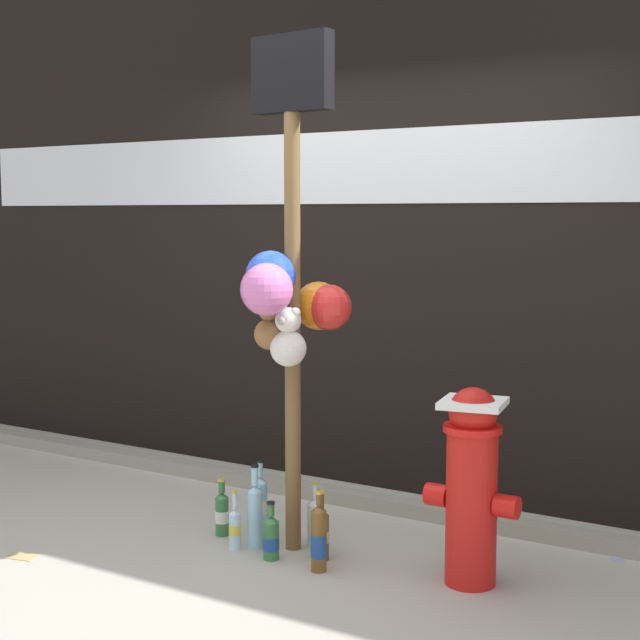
{
  "coord_description": "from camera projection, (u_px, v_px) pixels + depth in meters",
  "views": [
    {
      "loc": [
        2.61,
        -3.56,
        1.65
      ],
      "look_at": [
        0.25,
        0.29,
        1.15
      ],
      "focal_mm": 53.87,
      "sensor_mm": 36.0,
      "label": 1
    }
  ],
  "objects": [
    {
      "name": "litter_2",
      "position": [
        468.0,
        548.0,
        4.74
      ],
      "size": [
        0.14,
        0.14,
        0.01
      ],
      "primitive_type": "cube",
      "rotation": [
        0.0,
        0.0,
        2.19
      ],
      "color": "tan",
      "rests_on": "ground_plane"
    },
    {
      "name": "litter_1",
      "position": [
        22.0,
        556.0,
        4.63
      ],
      "size": [
        0.17,
        0.13,
        0.01
      ],
      "primitive_type": "cube",
      "rotation": [
        0.0,
        0.0,
        0.25
      ],
      "color": "tan",
      "rests_on": "ground_plane"
    },
    {
      "name": "curb_strip",
      "position": [
        353.0,
        498.0,
        5.44
      ],
      "size": [
        8.0,
        0.12,
        0.08
      ],
      "primitive_type": "cube",
      "color": "gray",
      "rests_on": "ground_plane"
    },
    {
      "name": "memorial_post",
      "position": [
        291.0,
        274.0,
        4.58
      ],
      "size": [
        0.46,
        0.61,
        2.48
      ],
      "color": "brown",
      "rests_on": "ground_plane"
    },
    {
      "name": "bottle_0",
      "position": [
        235.0,
        528.0,
        4.72
      ],
      "size": [
        0.06,
        0.06,
        0.3
      ],
      "color": "#B2DBEA",
      "rests_on": "ground_plane"
    },
    {
      "name": "bottle_3",
      "position": [
        261.0,
        504.0,
        4.96
      ],
      "size": [
        0.07,
        0.07,
        0.39
      ],
      "color": "#93CCE0",
      "rests_on": "ground_plane"
    },
    {
      "name": "bottle_2",
      "position": [
        271.0,
        537.0,
        4.58
      ],
      "size": [
        0.08,
        0.08,
        0.28
      ],
      "color": "#337038",
      "rests_on": "ground_plane"
    },
    {
      "name": "building_wall",
      "position": [
        395.0,
        166.0,
        5.65
      ],
      "size": [
        10.0,
        0.21,
        3.85
      ],
      "color": "black",
      "rests_on": "ground_plane"
    },
    {
      "name": "bottle_4",
      "position": [
        255.0,
        514.0,
        4.74
      ],
      "size": [
        0.08,
        0.08,
        0.42
      ],
      "color": "#93CCE0",
      "rests_on": "ground_plane"
    },
    {
      "name": "bottle_1",
      "position": [
        321.0,
        533.0,
        4.58
      ],
      "size": [
        0.08,
        0.08,
        0.34
      ],
      "color": "brown",
      "rests_on": "ground_plane"
    },
    {
      "name": "litter_0",
      "position": [
        616.0,
        556.0,
        4.64
      ],
      "size": [
        0.11,
        0.16,
        0.01
      ],
      "primitive_type": "cube",
      "rotation": [
        0.0,
        0.0,
        1.98
      ],
      "color": "#8C99B2",
      "rests_on": "ground_plane"
    },
    {
      "name": "bottle_5",
      "position": [
        222.0,
        513.0,
        4.92
      ],
      "size": [
        0.07,
        0.07,
        0.3
      ],
      "color": "#337038",
      "rests_on": "ground_plane"
    },
    {
      "name": "fire_hydrant",
      "position": [
        472.0,
        482.0,
        4.24
      ],
      "size": [
        0.43,
        0.32,
        0.89
      ],
      "color": "red",
      "rests_on": "ground_plane"
    },
    {
      "name": "bottle_7",
      "position": [
        319.0,
        539.0,
        4.43
      ],
      "size": [
        0.07,
        0.07,
        0.38
      ],
      "color": "brown",
      "rests_on": "ground_plane"
    },
    {
      "name": "bottle_6",
      "position": [
        315.0,
        521.0,
        4.76
      ],
      "size": [
        0.08,
        0.08,
        0.33
      ],
      "color": "silver",
      "rests_on": "ground_plane"
    },
    {
      "name": "ground_plane",
      "position": [
        243.0,
        562.0,
        4.55
      ],
      "size": [
        14.0,
        14.0,
        0.0
      ],
      "primitive_type": "plane",
      "color": "#ADA899"
    }
  ]
}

